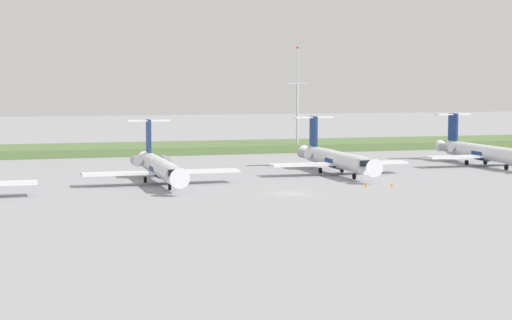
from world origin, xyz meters
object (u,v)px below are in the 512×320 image
Objects in this scene: antenna_mast at (297,108)px; safety_cone_mid_marker at (392,184)px; safety_cone_front_marker at (366,185)px; regional_jet_fourth at (335,158)px; regional_jet_fifth at (482,151)px; regional_jet_third at (160,166)px.

safety_cone_mid_marker is at bearing -95.86° from antenna_mast.
antenna_mast is 61.74m from safety_cone_mid_marker.
safety_cone_front_marker is (-10.15, -60.55, -9.07)m from antenna_mast.
regional_jet_fifth is (30.31, 5.97, 0.00)m from regional_jet_fourth.
regional_jet_third is 60.97m from regional_jet_fifth.
regional_jet_fourth is 30.89m from regional_jet_fifth.
antenna_mast reaches higher than regional_jet_fifth.
regional_jet_fourth is 56.36× the size of safety_cone_front_marker.
safety_cone_front_marker is (27.56, -12.09, -2.26)m from regional_jet_third.
regional_jet_third is 56.36× the size of safety_cone_front_marker.
regional_jet_fourth is 56.36× the size of safety_cone_mid_marker.
regional_jet_fourth is 17.73m from safety_cone_front_marker.
antenna_mast is (-22.19, 37.11, 6.80)m from regional_jet_fifth.
antenna_mast reaches higher than regional_jet_third.
regional_jet_third is 1.00× the size of regional_jet_fifth.
regional_jet_third is 30.08m from regional_jet_fourth.
regional_jet_third is at bearing 158.66° from safety_cone_mid_marker.
regional_jet_fifth is 37.05m from safety_cone_mid_marker.
safety_cone_mid_marker is at bearing -83.96° from regional_jet_fourth.
regional_jet_fourth is at bearing -100.66° from antenna_mast.
regional_jet_fourth and regional_jet_fifth have the same top height.
regional_jet_fourth is (29.60, 5.38, 0.00)m from regional_jet_third.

